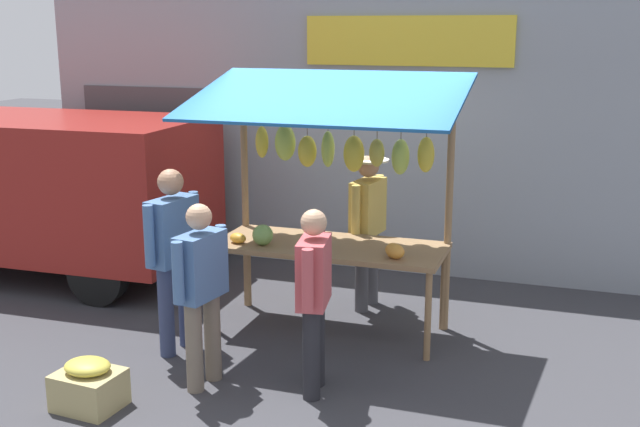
# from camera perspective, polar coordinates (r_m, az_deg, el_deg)

# --- Properties ---
(ground_plane) EXTENTS (40.00, 40.00, 0.00)m
(ground_plane) POSITION_cam_1_polar(r_m,az_deg,el_deg) (7.79, 0.72, -8.49)
(ground_plane) COLOR #38383D
(street_backdrop) EXTENTS (9.00, 0.30, 3.40)m
(street_backdrop) POSITION_cam_1_polar(r_m,az_deg,el_deg) (9.43, 4.56, 6.05)
(street_backdrop) COLOR #8C939E
(street_backdrop) RESTS_ON ground
(market_stall) EXTENTS (2.50, 1.46, 2.50)m
(market_stall) POSITION_cam_1_polar(r_m,az_deg,el_deg) (7.40, 0.78, 2.92)
(market_stall) COLOR olive
(market_stall) RESTS_ON ground
(vendor_with_sunhat) EXTENTS (0.42, 0.69, 1.63)m
(vendor_with_sunhat) POSITION_cam_1_polar(r_m,az_deg,el_deg) (8.13, 3.49, -0.43)
(vendor_with_sunhat) COLOR #4C4C51
(vendor_with_sunhat) RESTS_ON ground
(shopper_in_striped_shirt) EXTENTS (0.30, 0.71, 1.70)m
(shopper_in_striped_shirt) POSITION_cam_1_polar(r_m,az_deg,el_deg) (7.13, -10.63, -2.40)
(shopper_in_striped_shirt) COLOR navy
(shopper_in_striped_shirt) RESTS_ON ground
(shopper_with_shopping_bag) EXTENTS (0.29, 0.66, 1.55)m
(shopper_with_shopping_bag) POSITION_cam_1_polar(r_m,az_deg,el_deg) (6.43, -8.64, -5.08)
(shopper_with_shopping_bag) COLOR #726656
(shopper_with_shopping_bag) RESTS_ON ground
(shopper_with_ponytail) EXTENTS (0.30, 0.66, 1.53)m
(shopper_with_ponytail) POSITION_cam_1_polar(r_m,az_deg,el_deg) (6.24, -0.45, -5.61)
(shopper_with_ponytail) COLOR #232328
(shopper_with_ponytail) RESTS_ON ground
(parked_van) EXTENTS (4.44, 1.94, 1.88)m
(parked_van) POSITION_cam_1_polar(r_m,az_deg,el_deg) (10.12, -21.45, 2.35)
(parked_van) COLOR maroon
(parked_van) RESTS_ON ground
(produce_crate_near) EXTENTS (0.52, 0.45, 0.41)m
(produce_crate_near) POSITION_cam_1_polar(r_m,az_deg,el_deg) (6.50, -16.49, -11.92)
(produce_crate_near) COLOR tan
(produce_crate_near) RESTS_ON ground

